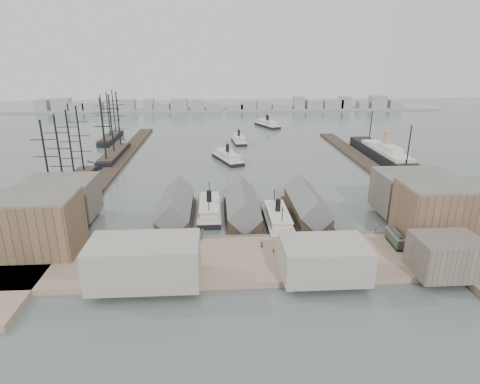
{
  "coord_description": "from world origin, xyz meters",
  "views": [
    {
      "loc": [
        -9.87,
        -130.93,
        62.05
      ],
      "look_at": [
        0.0,
        30.0,
        6.0
      ],
      "focal_mm": 30.0,
      "sensor_mm": 36.0,
      "label": 1
    }
  ],
  "objects": [
    {
      "name": "warehouse_east_front",
      "position": [
        66.0,
        -12.0,
        11.5
      ],
      "size": [
        30.0,
        18.0,
        19.0
      ],
      "primitive_type": "cube",
      "color": "brown",
      "rests_on": "east_land"
    },
    {
      "name": "east_wharf",
      "position": [
        78.0,
        90.0,
        0.8
      ],
      "size": [
        10.0,
        180.0,
        1.6
      ],
      "primitive_type": "cube",
      "color": "#2D231C",
      "rests_on": "ground"
    },
    {
      "name": "pedestrian_4",
      "position": [
        4.47,
        -13.65,
        2.9
      ],
      "size": [
        0.6,
        0.89,
        1.79
      ],
      "primitive_type": "imported",
      "rotation": [
        0.0,
        0.0,
        1.54
      ],
      "color": "black",
      "rests_on": "quay"
    },
    {
      "name": "ground",
      "position": [
        0.0,
        0.0,
        0.0
      ],
      "size": [
        900.0,
        900.0,
        0.0
      ],
      "primitive_type": "plane",
      "color": "#495551",
      "rests_on": "ground"
    },
    {
      "name": "ferry_docked_east",
      "position": [
        13.0,
        8.39,
        2.57
      ],
      "size": [
        9.2,
        30.68,
        10.96
      ],
      "color": "black",
      "rests_on": "ground"
    },
    {
      "name": "pedestrian_0",
      "position": [
        -51.12,
        -9.8,
        2.84
      ],
      "size": [
        0.71,
        0.59,
        1.68
      ],
      "primitive_type": "imported",
      "rotation": [
        0.0,
        0.0,
        3.39
      ],
      "color": "black",
      "rests_on": "quay"
    },
    {
      "name": "pedestrian_5",
      "position": [
        7.7,
        -18.35,
        2.84
      ],
      "size": [
        0.72,
        0.76,
        1.68
      ],
      "primitive_type": "imported",
      "rotation": [
        0.0,
        0.0,
        2.2
      ],
      "color": "black",
      "rests_on": "quay"
    },
    {
      "name": "west_wharf",
      "position": [
        -68.0,
        100.0,
        0.8
      ],
      "size": [
        10.0,
        220.0,
        1.6
      ],
      "primitive_type": "cube",
      "color": "#2D231C",
      "rests_on": "ground"
    },
    {
      "name": "lamp_post_far_w",
      "position": [
        -45.0,
        -7.0,
        4.71
      ],
      "size": [
        0.44,
        0.44,
        3.92
      ],
      "color": "black",
      "rests_on": "quay"
    },
    {
      "name": "sailing_ship_mid",
      "position": [
        -73.22,
        117.02,
        2.78
      ],
      "size": [
        9.46,
        54.66,
        38.89
      ],
      "color": "black",
      "rests_on": "ground"
    },
    {
      "name": "pedestrian_10",
      "position": [
        46.81,
        -24.83,
        2.81
      ],
      "size": [
        0.98,
        0.93,
        1.63
      ],
      "primitive_type": "imported",
      "rotation": [
        0.0,
        0.0,
        0.73
      ],
      "color": "black",
      "rests_on": "quay"
    },
    {
      "name": "pedestrian_6",
      "position": [
        21.06,
        -8.19,
        2.82
      ],
      "size": [
        0.98,
        0.89,
        1.63
      ],
      "primitive_type": "imported",
      "rotation": [
        0.0,
        0.0,
        0.42
      ],
      "color": "black",
      "rests_on": "quay"
    },
    {
      "name": "street_bldg_west",
      "position": [
        -30.0,
        -32.0,
        8.0
      ],
      "size": [
        30.0,
        16.0,
        12.0
      ],
      "primitive_type": "cube",
      "color": "gray",
      "rests_on": "quay"
    },
    {
      "name": "ferry_open_mid",
      "position": [
        6.93,
        156.87,
        2.34
      ],
      "size": [
        10.78,
        28.53,
        9.97
      ],
      "rotation": [
        0.0,
        0.0,
        0.09
      ],
      "color": "black",
      "rests_on": "ground"
    },
    {
      "name": "ferry_shed_east",
      "position": [
        26.0,
        16.88,
        4.64
      ],
      "size": [
        14.0,
        42.0,
        12.6
      ],
      "color": "#2D231C",
      "rests_on": "ground"
    },
    {
      "name": "ocean_steamer",
      "position": [
        92.0,
        98.27,
        4.01
      ],
      "size": [
        12.75,
        93.2,
        18.64
      ],
      "color": "black",
      "rests_on": "ground"
    },
    {
      "name": "horse_cart_center",
      "position": [
        -17.37,
        -19.34,
        2.82
      ],
      "size": [
        4.95,
        1.73,
        1.63
      ],
      "rotation": [
        0.0,
        0.0,
        1.48
      ],
      "color": "black",
      "rests_on": "quay"
    },
    {
      "name": "ferry_shed_center",
      "position": [
        0.0,
        16.88,
        4.64
      ],
      "size": [
        14.0,
        42.0,
        12.6
      ],
      "color": "#2D231C",
      "rests_on": "ground"
    },
    {
      "name": "lamp_post_near_e",
      "position": [
        15.0,
        -7.0,
        4.71
      ],
      "size": [
        0.44,
        0.44,
        3.92
      ],
      "color": "black",
      "rests_on": "quay"
    },
    {
      "name": "street_bldg_east",
      "position": [
        55.0,
        -33.0,
        7.5
      ],
      "size": [
        18.0,
        14.0,
        11.0
      ],
      "primitive_type": "cube",
      "color": "#60564C",
      "rests_on": "quay"
    },
    {
      "name": "sailing_ship_far",
      "position": [
        -88.0,
        169.6,
        2.57
      ],
      "size": [
        8.64,
        48.02,
        35.54
      ],
      "color": "black",
      "rests_on": "ground"
    },
    {
      "name": "tram",
      "position": [
        48.6,
        -14.56,
        4.08
      ],
      "size": [
        3.55,
        11.54,
        4.06
      ],
      "rotation": [
        0.0,
        0.0,
        -0.05
      ],
      "color": "black",
      "rests_on": "quay"
    },
    {
      "name": "ferry_docked_west",
      "position": [
        -13.0,
        20.1,
        2.55
      ],
      "size": [
        9.16,
        30.52,
        10.9
      ],
      "color": "black",
      "rests_on": "ground"
    },
    {
      "name": "warehouse_east_back",
      "position": [
        68.0,
        15.0,
        9.5
      ],
      "size": [
        28.0,
        20.0,
        15.0
      ],
      "primitive_type": "cube",
      "color": "#60564C",
      "rests_on": "east_land"
    },
    {
      "name": "pedestrian_2",
      "position": [
        -15.69,
        -8.0,
        2.79
      ],
      "size": [
        1.05,
        1.17,
        1.58
      ],
      "primitive_type": "imported",
      "rotation": [
        0.0,
        0.0,
        4.13
      ],
      "color": "black",
      "rests_on": "quay"
    },
    {
      "name": "street_bldg_center",
      "position": [
        20.0,
        -32.0,
        7.0
      ],
      "size": [
        24.0,
        16.0,
        10.0
      ],
      "primitive_type": "cube",
      "color": "gray",
      "rests_on": "quay"
    },
    {
      "name": "warehouse_west_front",
      "position": [
        -70.0,
        -12.0,
        11.0
      ],
      "size": [
        32.0,
        18.0,
        18.0
      ],
      "primitive_type": "cube",
      "color": "brown",
      "rests_on": "west_land"
    },
    {
      "name": "pedestrian_1",
      "position": [
        -43.27,
        -20.26,
        2.8
      ],
      "size": [
        0.99,
        0.97,
        1.61
      ],
      "primitive_type": "imported",
      "rotation": [
        0.0,
        0.0,
        2.41
      ],
      "color": "black",
      "rests_on": "quay"
    },
    {
      "name": "warehouse_west_back",
      "position": [
        -70.0,
        18.0,
        9.0
      ],
      "size": [
        26.0,
        20.0,
        14.0
      ],
      "primitive_type": "cube",
      "color": "#60564C",
      "rests_on": "west_land"
    },
    {
      "name": "ferry_open_near",
      "position": [
        -2.95,
        104.58,
        2.6
      ],
      "size": [
        19.63,
        32.34,
        11.09
      ],
      "rotation": [
        0.0,
        0.0,
        0.36
      ],
      "color": "black",
      "rests_on": "ground"
    },
    {
      "name": "far_shore",
      "position": [
        -2.07,
        334.14,
        3.91
      ],
      "size": [
        500.0,
        40.0,
        15.72
      ],
      "color": "gray",
      "rests_on": "ground"
    },
    {
      "name": "pedestrian_3",
      "position": [
        -17.37,
        -25.71,
        2.86
      ],
      "size": [
        1.09,
        0.78,
        1.71
      ],
      "primitive_type": "imported",
      "rotation": [
        0.0,
        0.0,
        2.73
      ],
      "color": "black",
      "rests_on": "quay"
    },
    {
      "name": "ferry_shed_west",
      "position": [
        -26.0,
        16.88,
        4.64
      ],
      "size": [
        14.0,
        42.0,
        12.6
      ],
      "color": "#2D231C",
      "rests_on": "ground"
    },
    {
      "name": "lamp_post_near_w",
      "position": [
        -15.0,
        -7.0,
        4.71
      ],
      "size": [
        0.44,
        0.44,
        3.92
      ],
      "color": "black",
      "rests_on": "quay"
    },
    {
      "name": "pedestrian_9",
      "position": [
        51.04,
        -18.02,
        2.78
      ],
      "size": [
        0.68,
        0.86,
        1.56
      ],
      "primitive_type": "imported",
      "rotation": [
        0.0,
        0.0,
        4.45
      ],
      "color": "black",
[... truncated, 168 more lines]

